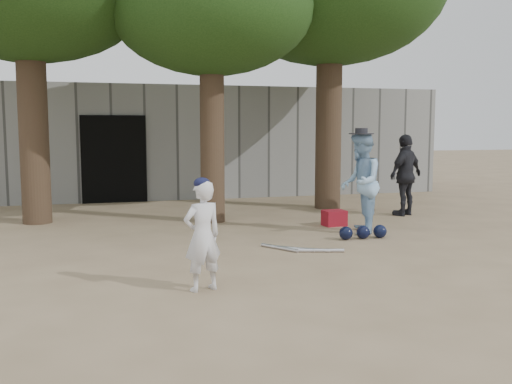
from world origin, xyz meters
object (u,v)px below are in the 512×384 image
object	(u,v)px
boy_player	(202,236)
spectator_blue	(360,183)
spectator_dark	(406,175)
red_bag	(334,218)

from	to	relation	value
boy_player	spectator_blue	xyz separation A→B (m)	(3.37, 2.81, 0.26)
spectator_dark	red_bag	xyz separation A→B (m)	(-2.00, -0.81, -0.72)
spectator_blue	spectator_dark	size ratio (longest dim) A/B	1.04
boy_player	spectator_dark	world-z (taller)	spectator_dark
spectator_dark	red_bag	world-z (taller)	spectator_dark
boy_player	spectator_blue	distance (m)	4.39
spectator_blue	red_bag	xyz separation A→B (m)	(-0.11, 0.87, -0.76)
spectator_blue	red_bag	distance (m)	1.16
spectator_dark	red_bag	distance (m)	2.28
spectator_dark	red_bag	bearing A→B (deg)	-4.21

